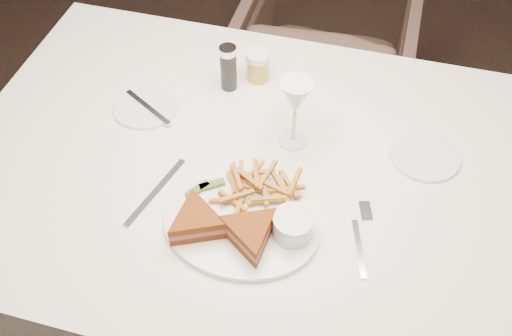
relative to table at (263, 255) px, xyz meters
name	(u,v)px	position (x,y,z in m)	size (l,w,h in m)	color
ground	(306,224)	(0.03, 0.39, -0.38)	(5.00, 5.00, 0.00)	black
table	(263,255)	(0.00, 0.00, 0.00)	(1.39, 0.93, 0.75)	white
chair_far	(325,56)	(-0.10, 0.94, -0.05)	(0.62, 0.58, 0.64)	#4E3830
table_setting	(255,179)	(0.01, -0.07, 0.41)	(0.82, 0.61, 0.18)	white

